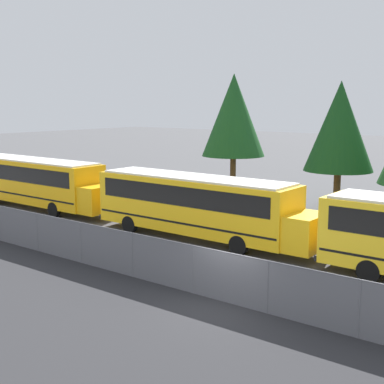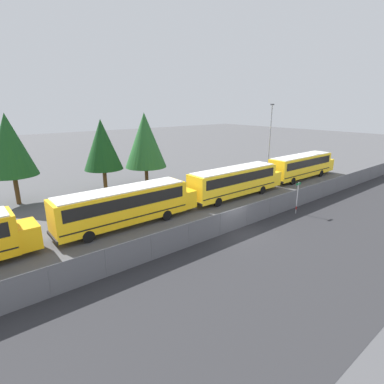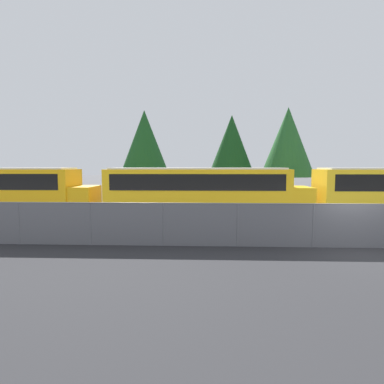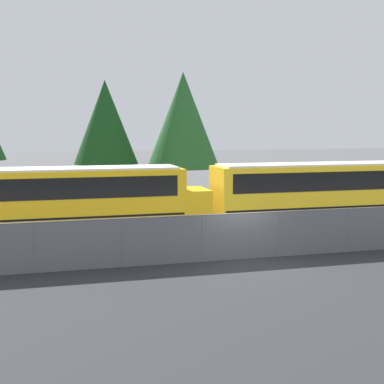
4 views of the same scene
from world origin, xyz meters
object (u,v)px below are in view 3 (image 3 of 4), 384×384
(school_bus_1, at_px, (202,189))
(tree_2, at_px, (232,144))
(tree_0, at_px, (145,140))
(tree_1, at_px, (288,142))

(school_bus_1, distance_m, tree_2, 11.82)
(tree_0, bearing_deg, tree_1, -7.28)
(school_bus_1, height_order, tree_0, tree_0)
(tree_0, xyz_separation_m, tree_1, (14.15, -1.81, -0.39))
(school_bus_1, bearing_deg, tree_1, 52.08)
(tree_0, bearing_deg, tree_2, -8.84)
(tree_2, bearing_deg, school_bus_1, -104.65)
(tree_1, bearing_deg, tree_0, 172.72)
(tree_1, bearing_deg, school_bus_1, -127.92)
(tree_1, bearing_deg, tree_2, 175.34)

